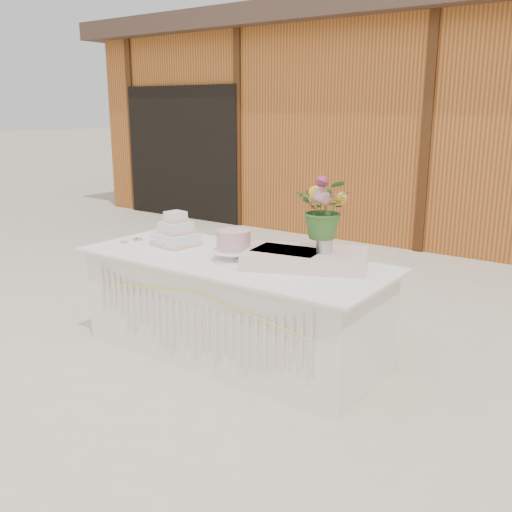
# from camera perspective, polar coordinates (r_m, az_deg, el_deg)

# --- Properties ---
(ground) EXTENTS (80.00, 80.00, 0.00)m
(ground) POSITION_cam_1_polar(r_m,az_deg,el_deg) (4.50, -2.26, -9.70)
(ground) COLOR beige
(ground) RESTS_ON ground
(barn) EXTENTS (12.60, 4.60, 3.30)m
(barn) POSITION_cam_1_polar(r_m,az_deg,el_deg) (9.56, 20.81, 12.68)
(barn) COLOR #A96123
(barn) RESTS_ON ground
(cake_table) EXTENTS (2.40, 1.00, 0.77)m
(cake_table) POSITION_cam_1_polar(r_m,az_deg,el_deg) (4.35, -2.35, -5.07)
(cake_table) COLOR white
(cake_table) RESTS_ON ground
(wedding_cake) EXTENTS (0.35, 0.35, 0.28)m
(wedding_cake) POSITION_cam_1_polar(r_m,az_deg,el_deg) (4.65, -8.00, 2.21)
(wedding_cake) COLOR silver
(wedding_cake) RESTS_ON cake_table
(pink_cake_stand) EXTENTS (0.31, 0.31, 0.23)m
(pink_cake_stand) POSITION_cam_1_polar(r_m,az_deg,el_deg) (4.14, -2.26, 1.24)
(pink_cake_stand) COLOR white
(pink_cake_stand) RESTS_ON cake_table
(satin_runner) EXTENTS (0.98, 0.79, 0.11)m
(satin_runner) POSITION_cam_1_polar(r_m,az_deg,el_deg) (4.03, 4.99, -0.24)
(satin_runner) COLOR #FFD6CD
(satin_runner) RESTS_ON cake_table
(flower_vase) EXTENTS (0.11, 0.11, 0.15)m
(flower_vase) POSITION_cam_1_polar(r_m,az_deg,el_deg) (3.96, 6.86, 1.37)
(flower_vase) COLOR #BBBBC0
(flower_vase) RESTS_ON satin_runner
(bouquet) EXTENTS (0.45, 0.41, 0.42)m
(bouquet) POSITION_cam_1_polar(r_m,az_deg,el_deg) (3.90, 6.98, 5.48)
(bouquet) COLOR #315A24
(bouquet) RESTS_ON flower_vase
(loose_flowers) EXTENTS (0.25, 0.38, 0.02)m
(loose_flowers) POSITION_cam_1_polar(r_m,az_deg,el_deg) (4.93, -11.91, 1.73)
(loose_flowers) COLOR #CD7D95
(loose_flowers) RESTS_ON cake_table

